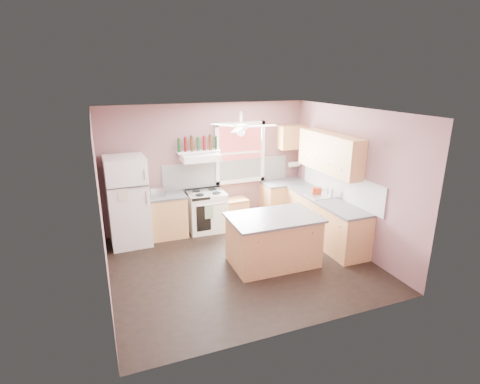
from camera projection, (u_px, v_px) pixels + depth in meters
name	position (u px, v px, depth m)	size (l,w,h in m)	color
floor	(241.00, 263.00, 6.77)	(4.50, 4.50, 0.00)	black
ceiling	(241.00, 111.00, 5.96)	(4.50, 4.50, 0.00)	white
wall_back	(207.00, 166.00, 8.16)	(4.50, 0.05, 2.70)	#7A5355
wall_right	(352.00, 179.00, 7.15)	(0.05, 4.00, 2.70)	#7A5355
wall_left	(99.00, 208.00, 5.58)	(0.05, 4.00, 2.70)	#7A5355
backsplash_back	(227.00, 172.00, 8.34)	(2.90, 0.03, 0.55)	white
backsplash_right	(340.00, 184.00, 7.46)	(0.03, 2.60, 0.55)	white
window_view	(240.00, 153.00, 8.31)	(1.00, 0.02, 1.20)	maroon
window_frame	(240.00, 153.00, 8.29)	(1.16, 0.07, 1.36)	white
refrigerator	(128.00, 201.00, 7.31)	(0.76, 0.73, 1.78)	white
base_cabinet_left	(164.00, 217.00, 7.79)	(0.90, 0.60, 0.86)	#C37F51
counter_left	(163.00, 196.00, 7.65)	(0.92, 0.62, 0.04)	#4F4F51
toaster	(158.00, 192.00, 7.58)	(0.28, 0.16, 0.18)	silver
stove	(207.00, 211.00, 8.10)	(0.78, 0.64, 0.86)	white
range_hood	(200.00, 157.00, 7.76)	(0.78, 0.50, 0.14)	white
bottle_shelf	(198.00, 151.00, 7.84)	(0.90, 0.26, 0.03)	white
cart	(233.00, 212.00, 8.41)	(0.61, 0.40, 0.61)	#C37F51
base_cabinet_corner	(284.00, 201.00, 8.76)	(1.00, 0.60, 0.86)	#C37F51
base_cabinet_right	(325.00, 221.00, 7.58)	(0.60, 2.20, 0.86)	#C37F51
counter_corner	(285.00, 183.00, 8.62)	(1.02, 0.62, 0.04)	#4F4F51
counter_right	(326.00, 200.00, 7.44)	(0.62, 2.22, 0.04)	#4F4F51
sink	(321.00, 196.00, 7.62)	(0.55, 0.45, 0.03)	silver
faucet	(327.00, 192.00, 7.65)	(0.03, 0.03, 0.14)	silver
upper_cabinet_right	(329.00, 153.00, 7.40)	(0.33, 1.80, 0.76)	#C37F51
upper_cabinet_corner	(291.00, 137.00, 8.50)	(0.60, 0.33, 0.52)	#C37F51
paper_towel	(294.00, 164.00, 8.76)	(0.12, 0.12, 0.26)	white
island	(273.00, 241.00, 6.65)	(1.48, 0.94, 0.86)	#C37F51
island_top	(274.00, 218.00, 6.51)	(1.57, 1.02, 0.04)	#4F4F51
ceiling_fan_hub	(241.00, 127.00, 6.03)	(0.20, 0.20, 0.08)	white
soap_bottle	(331.00, 192.00, 7.49)	(0.09, 0.09, 0.24)	silver
red_caddy	(317.00, 190.00, 7.84)	(0.18, 0.12, 0.10)	#AE2E0E
wine_bottles	(198.00, 144.00, 7.79)	(0.86, 0.06, 0.31)	#143819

